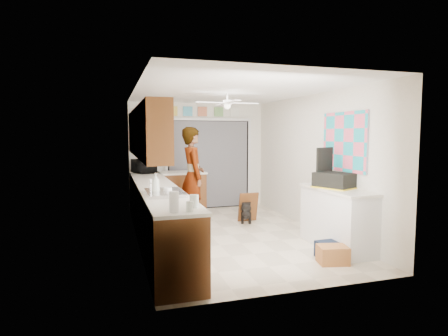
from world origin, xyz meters
TOP-DOWN VIEW (x-y plane):
  - floor at (0.00, 0.00)m, footprint 5.00×5.00m
  - ceiling at (0.00, 0.00)m, footprint 5.00×5.00m
  - wall_back at (0.00, 2.50)m, footprint 3.20×0.00m
  - wall_front at (0.00, -2.50)m, footprint 3.20×0.00m
  - wall_left at (-1.60, 0.00)m, footprint 0.00×5.00m
  - wall_right at (1.60, 0.00)m, footprint 0.00×5.00m
  - left_base_cabinets at (-1.30, 0.00)m, footprint 0.60×4.80m
  - left_countertop at (-1.29, 0.00)m, footprint 0.62×4.80m
  - upper_cabinets at (-1.44, 0.20)m, footprint 0.32×4.00m
  - sink_basin at (-1.29, -1.00)m, footprint 0.50×0.76m
  - faucet at (-1.48, -1.00)m, footprint 0.03×0.03m
  - peninsula_base at (-0.50, 2.00)m, footprint 1.00×0.60m
  - peninsula_top at (-0.50, 2.00)m, footprint 1.04×0.64m
  - back_opening_recess at (0.25, 2.47)m, footprint 2.00×0.06m
  - curtain_panel at (0.25, 2.43)m, footprint 1.90×0.03m
  - door_trim_left at (-0.77, 2.44)m, footprint 0.06×0.04m
  - door_trim_right at (1.27, 2.44)m, footprint 0.06×0.04m
  - door_trim_head at (0.25, 2.44)m, footprint 2.10×0.04m
  - header_frame_0 at (-0.60, 2.47)m, footprint 0.22×0.02m
  - header_frame_1 at (-0.25, 2.47)m, footprint 0.22×0.02m
  - header_frame_2 at (0.10, 2.47)m, footprint 0.22×0.02m
  - header_frame_3 at (0.50, 2.47)m, footprint 0.22×0.02m
  - header_frame_4 at (0.90, 2.47)m, footprint 0.22×0.02m
  - route66_sign at (-0.95, 2.47)m, footprint 0.22×0.02m
  - right_counter_base at (1.35, -1.20)m, footprint 0.50×1.40m
  - right_counter_top at (1.34, -1.20)m, footprint 0.54×1.44m
  - abstract_painting at (1.58, -1.00)m, footprint 0.03×1.15m
  - ceiling_fan at (0.00, 0.20)m, footprint 1.14×1.14m
  - microwave at (-1.31, 1.96)m, footprint 0.54×0.63m
  - soap_bottle at (-1.40, -0.95)m, footprint 0.13×0.13m
  - cup at (-1.24, -0.98)m, footprint 0.14×0.14m
  - jar_a at (-1.10, -2.05)m, footprint 0.11×0.11m
  - jar_b at (-1.20, -2.25)m, footprint 0.08×0.08m
  - paper_towel_roll at (-1.36, -2.25)m, footprint 0.14×0.14m
  - suitcase at (1.32, -1.15)m, footprint 0.60×0.67m
  - suitcase_rim at (1.32, -1.15)m, footprint 0.64×0.71m
  - suitcase_lid at (1.32, -0.86)m, footprint 0.40×0.20m
  - cardboard_box at (0.89, -1.81)m, footprint 0.45×0.38m
  - navy_crate at (1.00, -1.61)m, footprint 0.39×0.33m
  - cabinet_door_panel at (0.65, 0.85)m, footprint 0.40×0.16m
  - man at (-0.48, 0.91)m, footprint 0.47×0.70m
  - dog at (0.60, 0.81)m, footprint 0.46×0.64m

SIDE VIEW (x-z plane):
  - floor at x=0.00m, z-range 0.00..0.00m
  - navy_crate at x=1.00m, z-range 0.00..0.23m
  - cardboard_box at x=0.89m, z-range 0.00..0.25m
  - dog at x=0.60m, z-range 0.00..0.46m
  - cabinet_door_panel at x=0.65m, z-range 0.00..0.60m
  - left_base_cabinets at x=-1.30m, z-range 0.00..0.90m
  - peninsula_base at x=-0.50m, z-range 0.00..0.90m
  - right_counter_base at x=1.35m, z-range 0.00..0.90m
  - left_countertop at x=-1.29m, z-range 0.90..0.94m
  - peninsula_top at x=-0.50m, z-range 0.90..0.94m
  - right_counter_top at x=1.34m, z-range 0.90..0.94m
  - suitcase_rim at x=1.32m, z-range 0.94..0.96m
  - sink_basin at x=-1.29m, z-range 0.92..0.98m
  - man at x=-0.48m, z-range 0.00..1.91m
  - cup at x=-1.24m, z-range 0.94..1.03m
  - jar_b at x=-1.20m, z-range 0.94..1.05m
  - jar_a at x=-1.10m, z-range 0.94..1.09m
  - faucet at x=-1.48m, z-range 0.94..1.16m
  - back_opening_recess at x=0.25m, z-range 0.00..2.10m
  - door_trim_left at x=-0.77m, z-range 0.00..2.10m
  - door_trim_right at x=1.27m, z-range 0.00..2.10m
  - curtain_panel at x=0.25m, z-range 0.03..2.08m
  - paper_towel_roll at x=-1.36m, z-range 0.94..1.17m
  - suitcase at x=1.32m, z-range 0.94..1.18m
  - microwave at x=-1.31m, z-range 0.94..1.24m
  - soap_bottle at x=-1.40m, z-range 0.94..1.24m
  - wall_back at x=0.00m, z-range -0.35..2.85m
  - wall_front at x=0.00m, z-range -0.35..2.85m
  - wall_left at x=-1.60m, z-range -1.25..3.75m
  - wall_right at x=1.60m, z-range -1.25..3.75m
  - suitcase_lid at x=1.32m, z-range 1.06..1.56m
  - abstract_painting at x=1.58m, z-range 1.17..2.12m
  - upper_cabinets at x=-1.44m, z-range 1.40..2.20m
  - door_trim_head at x=0.25m, z-range 2.09..2.15m
  - header_frame_0 at x=-0.60m, z-range 2.19..2.41m
  - header_frame_1 at x=-0.25m, z-range 2.19..2.41m
  - header_frame_2 at x=0.10m, z-range 2.19..2.41m
  - header_frame_3 at x=0.50m, z-range 2.19..2.41m
  - header_frame_4 at x=0.90m, z-range 2.19..2.41m
  - route66_sign at x=-0.95m, z-range 2.17..2.43m
  - ceiling_fan at x=0.00m, z-range 2.20..2.44m
  - ceiling at x=0.00m, z-range 2.50..2.50m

